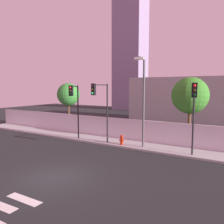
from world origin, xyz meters
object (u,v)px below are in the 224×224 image
object	(u,v)px
street_lamp_curbside	(143,96)
roadside_tree_leftmost	(68,95)
roadside_tree_midleft	(190,96)
fire_hydrant	(122,139)
traffic_light_right	(74,100)
traffic_light_left	(194,104)
traffic_light_center	(100,100)

from	to	relation	value
street_lamp_curbside	roadside_tree_leftmost	size ratio (longest dim) A/B	1.28
roadside_tree_midleft	fire_hydrant	bearing A→B (deg)	-144.89
traffic_light_right	street_lamp_curbside	size ratio (longest dim) A/B	0.71
traffic_light_right	fire_hydrant	bearing A→B (deg)	6.41
traffic_light_right	fire_hydrant	distance (m)	5.38
street_lamp_curbside	fire_hydrant	size ratio (longest dim) A/B	8.38
traffic_light_left	roadside_tree_leftmost	distance (m)	14.51
traffic_light_right	street_lamp_curbside	bearing A→B (deg)	4.52
roadside_tree_leftmost	street_lamp_curbside	bearing A→B (deg)	-17.27
traffic_light_left	roadside_tree_midleft	size ratio (longest dim) A/B	0.88
traffic_light_right	roadside_tree_midleft	xyz separation A→B (m)	(8.93, 3.66, 0.45)
traffic_light_left	street_lamp_curbside	world-z (taller)	street_lamp_curbside
traffic_light_center	fire_hydrant	size ratio (longest dim) A/B	6.14
traffic_light_left	traffic_light_right	bearing A→B (deg)	179.08
traffic_light_left	traffic_light_right	distance (m)	10.04
traffic_light_center	traffic_light_right	size ratio (longest dim) A/B	1.03
traffic_light_left	fire_hydrant	bearing A→B (deg)	173.32
fire_hydrant	roadside_tree_leftmost	world-z (taller)	roadside_tree_leftmost
roadside_tree_leftmost	traffic_light_right	bearing A→B (deg)	-42.78
traffic_light_left	traffic_light_center	size ratio (longest dim) A/B	1.00
traffic_light_right	roadside_tree_midleft	size ratio (longest dim) A/B	0.85
traffic_light_center	street_lamp_curbside	xyz separation A→B (m)	(3.38, 0.70, 0.40)
traffic_light_center	roadside_tree_leftmost	distance (m)	7.83
fire_hydrant	roadside_tree_leftmost	xyz separation A→B (m)	(-8.38, 3.16, 3.35)
traffic_light_left	roadside_tree_leftmost	world-z (taller)	roadside_tree_leftmost
roadside_tree_midleft	roadside_tree_leftmost	bearing A→B (deg)	-180.00
traffic_light_right	street_lamp_curbside	world-z (taller)	street_lamp_curbside
traffic_light_left	traffic_light_center	bearing A→B (deg)	-179.65
traffic_light_center	fire_hydrant	bearing A→B (deg)	24.08
traffic_light_left	roadside_tree_leftmost	bearing A→B (deg)	164.73
fire_hydrant	traffic_light_center	bearing A→B (deg)	-155.92
street_lamp_curbside	traffic_light_right	bearing A→B (deg)	-175.48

